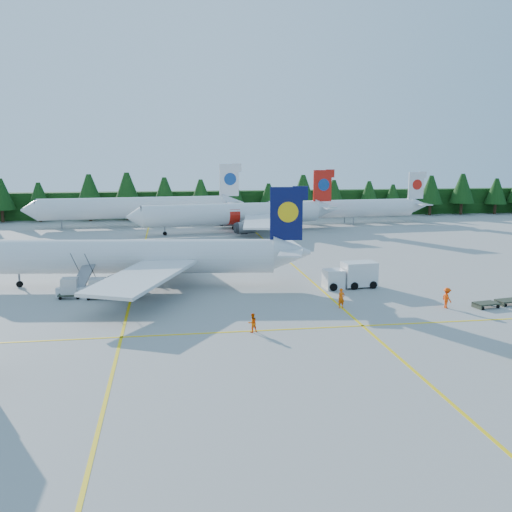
{
  "coord_description": "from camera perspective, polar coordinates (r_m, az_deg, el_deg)",
  "views": [
    {
      "loc": [
        -10.05,
        -50.56,
        14.31
      ],
      "look_at": [
        -0.78,
        9.38,
        3.5
      ],
      "focal_mm": 40.0,
      "sensor_mm": 36.0,
      "label": 1
    }
  ],
  "objects": [
    {
      "name": "airliner_far_right",
      "position": [
        119.2,
        8.04,
        4.73
      ],
      "size": [
        36.75,
        6.45,
        10.68
      ],
      "rotation": [
        0.0,
        0.0,
        0.08
      ],
      "color": "silver",
      "rests_on": "ground"
    },
    {
      "name": "taxi_stripe_b",
      "position": [
        73.76,
        3.94,
        -1.1
      ],
      "size": [
        0.25,
        120.0,
        0.01
      ],
      "primitive_type": "cube",
      "color": "yellow",
      "rests_on": "ground"
    },
    {
      "name": "crew_a",
      "position": [
        54.52,
        8.53,
        -4.2
      ],
      "size": [
        0.77,
        0.58,
        1.89
      ],
      "primitive_type": "imported",
      "rotation": [
        0.0,
        0.0,
        0.21
      ],
      "color": "#FF5505",
      "rests_on": "ground"
    },
    {
      "name": "treeline_hedge",
      "position": [
        133.42,
        -4.46,
        5.21
      ],
      "size": [
        220.0,
        4.0,
        6.0
      ],
      "primitive_type": "cube",
      "color": "black",
      "rests_on": "ground"
    },
    {
      "name": "airliner_navy",
      "position": [
        63.84,
        -13.15,
        -0.12
      ],
      "size": [
        37.33,
        30.54,
        10.88
      ],
      "rotation": [
        0.0,
        0.0,
        -0.13
      ],
      "color": "silver",
      "rests_on": "ground"
    },
    {
      "name": "uld_pair",
      "position": [
        60.09,
        -16.84,
        -2.98
      ],
      "size": [
        5.09,
        2.38,
        1.71
      ],
      "rotation": [
        0.0,
        0.0,
        -0.03
      ],
      "color": "#2D3325",
      "rests_on": "ground"
    },
    {
      "name": "crew_c",
      "position": [
        56.85,
        18.56,
        -3.99
      ],
      "size": [
        0.63,
        0.86,
        1.97
      ],
      "primitive_type": "imported",
      "rotation": [
        0.0,
        0.0,
        1.67
      ],
      "color": "#FF4005",
      "rests_on": "ground"
    },
    {
      "name": "taxi_stripe_a",
      "position": [
        72.1,
        -11.76,
        -1.55
      ],
      "size": [
        0.25,
        120.0,
        0.01
      ],
      "primitive_type": "cube",
      "color": "yellow",
      "rests_on": "ground"
    },
    {
      "name": "airliner_red",
      "position": [
        105.73,
        -2.71,
        4.19
      ],
      "size": [
        39.07,
        31.92,
        11.41
      ],
      "rotation": [
        0.0,
        0.0,
        0.15
      ],
      "color": "silver",
      "rests_on": "ground"
    },
    {
      "name": "airliner_far_left",
      "position": [
        116.89,
        -12.8,
        4.74
      ],
      "size": [
        42.73,
        7.77,
        12.43
      ],
      "rotation": [
        0.0,
        0.0,
        0.09
      ],
      "color": "silver",
      "rests_on": "ground"
    },
    {
      "name": "service_truck",
      "position": [
        62.84,
        9.39,
        -1.91
      ],
      "size": [
        5.94,
        2.61,
        2.79
      ],
      "rotation": [
        0.0,
        0.0,
        0.09
      ],
      "color": "white",
      "rests_on": "ground"
    },
    {
      "name": "crew_b",
      "position": [
        46.77,
        -0.36,
        -6.69
      ],
      "size": [
        0.93,
        0.83,
        1.59
      ],
      "primitive_type": "imported",
      "rotation": [
        0.0,
        0.0,
        3.5
      ],
      "color": "#FF5C05",
      "rests_on": "ground"
    },
    {
      "name": "ground",
      "position": [
        53.5,
        2.37,
        -5.42
      ],
      "size": [
        320.0,
        320.0,
        0.0
      ],
      "primitive_type": "plane",
      "color": "gray",
      "rests_on": "ground"
    },
    {
      "name": "airstairs",
      "position": [
        61.37,
        -17.34,
        -3.15
      ],
      "size": [
        4.26,
        5.67,
        3.36
      ],
      "rotation": [
        0.0,
        0.0,
        -0.36
      ],
      "color": "silver",
      "rests_on": "ground"
    },
    {
      "name": "taxi_stripe_cross",
      "position": [
        47.87,
        3.77,
        -7.31
      ],
      "size": [
        80.0,
        0.25,
        0.01
      ],
      "primitive_type": "cube",
      "color": "yellow",
      "rests_on": "ground"
    }
  ]
}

